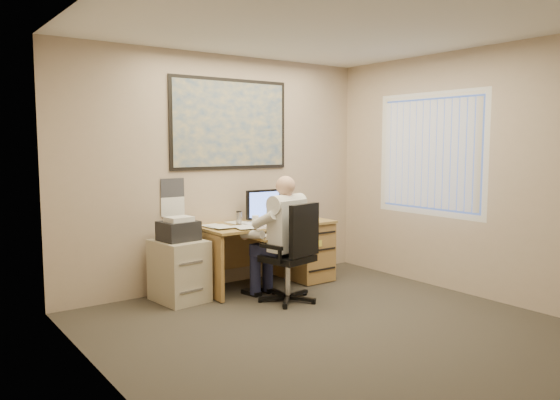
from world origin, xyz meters
TOP-DOWN VIEW (x-y plane):
  - room_shell at (0.00, 0.00)m, footprint 4.00×4.50m
  - desk at (0.71, 1.90)m, footprint 1.60×0.97m
  - world_map at (0.13, 2.23)m, footprint 1.56×0.03m
  - wall_calendar at (-0.62, 2.24)m, footprint 0.28×0.01m
  - window_blinds at (1.97, 0.80)m, footprint 0.06×1.40m
  - filing_cabinet at (-0.72, 1.90)m, footprint 0.53×0.61m
  - office_chair at (0.20, 1.17)m, footprint 0.75×0.75m
  - person at (0.21, 1.25)m, footprint 0.71×0.89m

SIDE VIEW (x-z plane):
  - office_chair at x=0.20m, z-range -0.22..0.84m
  - filing_cabinet at x=-0.72m, z-range -0.07..0.84m
  - desk at x=0.71m, z-range -0.12..1.00m
  - person at x=0.21m, z-range 0.00..1.34m
  - wall_calendar at x=-0.62m, z-range 0.87..1.29m
  - room_shell at x=0.00m, z-range 0.00..2.70m
  - window_blinds at x=1.97m, z-range 0.90..2.20m
  - world_map at x=0.13m, z-range 1.37..2.43m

